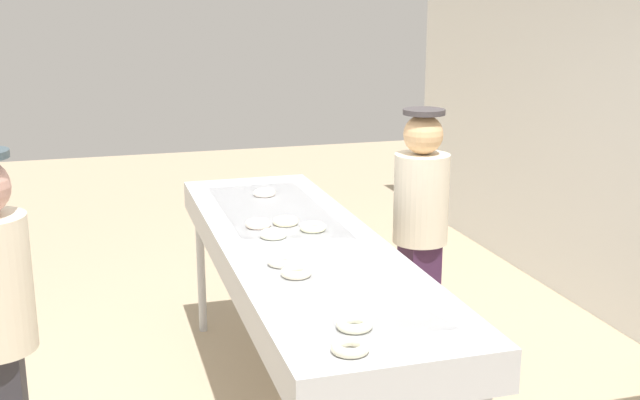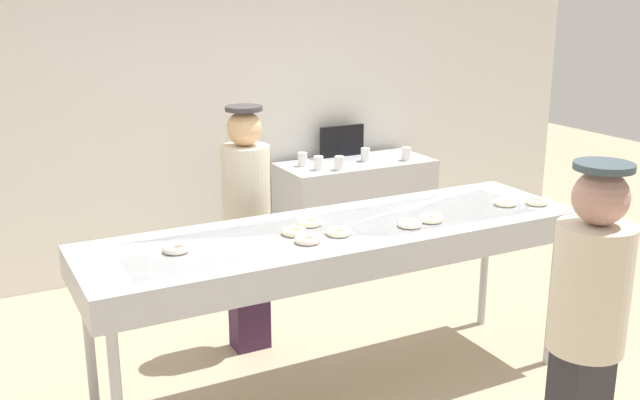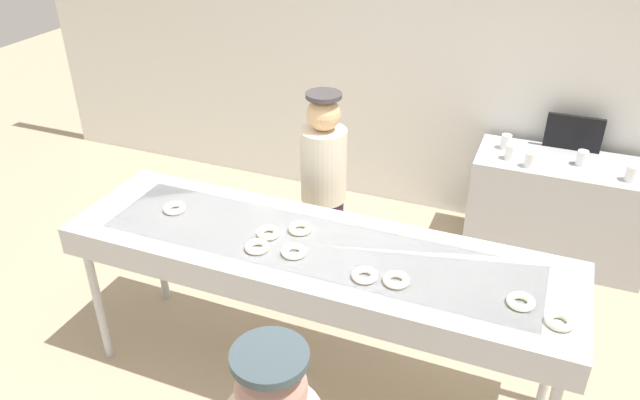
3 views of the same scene
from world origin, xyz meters
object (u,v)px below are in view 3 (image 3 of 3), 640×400
sugar_donut_2 (396,280)px  sugar_donut_6 (300,228)px  worker_baker (323,192)px  paper_cup_3 (506,142)px  menu_display (574,133)px  paper_cup_0 (530,160)px  paper_cup_1 (582,158)px  sugar_donut_3 (521,301)px  prep_counter (558,210)px  sugar_donut_5 (294,251)px  sugar_donut_1 (174,208)px  paper_cup_2 (631,174)px  paper_cup_4 (510,152)px  sugar_donut_4 (268,233)px  sugar_donut_7 (257,247)px  sugar_donut_0 (365,275)px  sugar_donut_8 (560,321)px

sugar_donut_2 → sugar_donut_6: 0.72m
sugar_donut_2 → sugar_donut_6: same height
worker_baker → paper_cup_3: bearing=-124.7°
sugar_donut_6 → menu_display: bearing=56.8°
paper_cup_0 → menu_display: menu_display is taller
paper_cup_0 → paper_cup_3: size_ratio=1.00×
paper_cup_0 → paper_cup_1: size_ratio=1.00×
sugar_donut_3 → paper_cup_0: size_ratio=1.17×
prep_counter → sugar_donut_5: bearing=-122.4°
worker_baker → sugar_donut_1: bearing=51.2°
sugar_donut_5 → paper_cup_0: sugar_donut_5 is taller
paper_cup_0 → paper_cup_1: 0.41m
sugar_donut_1 → paper_cup_2: (2.71, 1.88, -0.14)m
sugar_donut_3 → paper_cup_4: size_ratio=1.17×
worker_baker → paper_cup_2: (2.01, 1.12, -0.00)m
paper_cup_2 → paper_cup_3: size_ratio=1.00×
paper_cup_0 → sugar_donut_4: bearing=-125.3°
sugar_donut_7 → menu_display: bearing=57.2°
sugar_donut_1 → sugar_donut_5: 0.90m
sugar_donut_3 → menu_display: 2.43m
sugar_donut_3 → sugar_donut_6: same height
paper_cup_2 → menu_display: (-0.43, 0.42, 0.08)m
prep_counter → sugar_donut_6: bearing=-126.6°
paper_cup_3 → sugar_donut_0: bearing=-101.1°
sugar_donut_7 → prep_counter: size_ratio=0.10×
sugar_donut_3 → sugar_donut_6: (-1.29, 0.21, 0.00)m
sugar_donut_6 → paper_cup_1: sugar_donut_6 is taller
sugar_donut_1 → menu_display: 3.24m
sugar_donut_2 → prep_counter: size_ratio=0.10×
sugar_donut_1 → sugar_donut_3: (2.11, -0.12, 0.00)m
paper_cup_2 → menu_display: bearing=135.9°
sugar_donut_8 → paper_cup_4: bearing=102.3°
sugar_donut_4 → paper_cup_2: sugar_donut_4 is taller
worker_baker → sugar_donut_6: bearing=103.8°
sugar_donut_6 → paper_cup_0: 2.11m
worker_baker → paper_cup_4: 1.62m
sugar_donut_1 → sugar_donut_7: 0.70m
prep_counter → sugar_donut_2: bearing=-109.5°
paper_cup_4 → paper_cup_1: bearing=10.9°
sugar_donut_8 → paper_cup_3: size_ratio=1.17×
paper_cup_1 → paper_cup_4: bearing=-169.1°
sugar_donut_1 → sugar_donut_7: size_ratio=1.00×
sugar_donut_8 → worker_baker: worker_baker is taller
sugar_donut_7 → paper_cup_2: sugar_donut_7 is taller
paper_cup_3 → menu_display: menu_display is taller
sugar_donut_3 → paper_cup_3: bearing=98.5°
sugar_donut_3 → paper_cup_4: (-0.27, 2.04, -0.14)m
sugar_donut_4 → sugar_donut_7: 0.16m
worker_baker → paper_cup_0: (1.29, 1.08, -0.00)m
sugar_donut_4 → paper_cup_4: 2.28m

